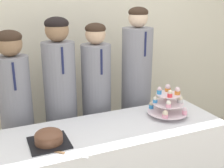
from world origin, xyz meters
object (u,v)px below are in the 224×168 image
Objects in this scene: student_0 at (17,118)px; cupcake_stand at (168,103)px; student_1 at (61,107)px; round_cake at (49,137)px; student_2 at (97,105)px; student_3 at (136,94)px; cake_knife at (66,154)px.

cupcake_stand is at bearing -23.24° from student_0.
round_cake is at bearing -111.53° from student_1.
student_3 is at bearing 0.00° from student_2.
student_3 reaches higher than student_1.
student_1 is at bearing 119.93° from cake_knife.
student_0 is at bearing -180.00° from student_3.
cupcake_stand is 0.22× the size of student_1.
student_2 is (0.33, -0.00, -0.04)m from student_1.
student_3 reaches higher than cake_knife.
student_3 is at bearing 93.70° from cupcake_stand.
student_1 reaches higher than cupcake_stand.
student_0 is 0.71m from student_2.
student_3 is (0.97, 0.57, -0.01)m from round_cake.
student_2 is (0.49, 0.74, -0.02)m from cake_knife.
student_2 is at bearing -180.00° from student_3.
cupcake_stand is 0.50m from student_3.
student_1 is at bearing 68.47° from round_cake.
student_2 is at bearing 45.44° from round_cake.
round_cake is 0.20m from cake_knife.
student_2 is at bearing -0.00° from student_1.
student_0 is at bearing 148.25° from cake_knife.
student_0 is 0.94× the size of student_1.
cupcake_stand is (0.94, 0.25, 0.12)m from cake_knife.
student_2 reaches higher than round_cake.
student_1 is at bearing 180.00° from student_2.
cupcake_stand is (1.01, 0.07, 0.07)m from round_cake.
round_cake is at bearing -149.79° from student_3.
student_1 is 1.04× the size of student_2.
cake_knife is 0.76m from student_1.
student_1 is (0.38, 0.00, 0.04)m from student_0.
student_1 is at bearing 0.00° from student_0.
student_0 is (-0.22, 0.74, -0.02)m from cake_knife.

